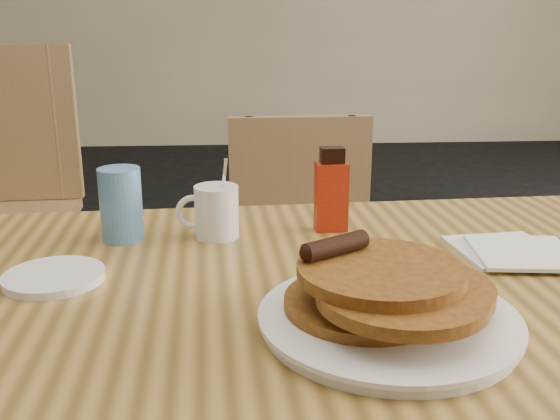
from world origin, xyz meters
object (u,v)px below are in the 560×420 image
at_px(pancake_plate, 388,304).
at_px(blue_tumbler, 121,204).
at_px(chair_main_far, 303,250).
at_px(coffee_mug, 215,211).
at_px(main_table, 338,307).
at_px(syrup_bottle, 331,192).

relative_size(pancake_plate, blue_tumbler, 2.54).
xyz_separation_m(chair_main_far, coffee_mug, (-0.21, -0.56, 0.28)).
bearing_deg(blue_tumbler, main_table, -30.25).
bearing_deg(chair_main_far, pancake_plate, -91.41).
bearing_deg(main_table, coffee_mug, 132.20).
bearing_deg(syrup_bottle, coffee_mug, -175.92).
bearing_deg(pancake_plate, blue_tumbler, 137.15).
height_order(pancake_plate, coffee_mug, coffee_mug).
height_order(main_table, blue_tumbler, blue_tumbler).
bearing_deg(syrup_bottle, chair_main_far, 86.54).
bearing_deg(coffee_mug, main_table, -39.27).
height_order(main_table, chair_main_far, chair_main_far).
relative_size(syrup_bottle, blue_tumbler, 1.20).
height_order(chair_main_far, coffee_mug, coffee_mug).
xyz_separation_m(coffee_mug, syrup_bottle, (0.20, 0.02, 0.02)).
distance_m(coffee_mug, blue_tumbler, 0.16).
height_order(main_table, coffee_mug, coffee_mug).
bearing_deg(syrup_bottle, main_table, -97.82).
xyz_separation_m(syrup_bottle, blue_tumbler, (-0.35, -0.03, -0.01)).
relative_size(chair_main_far, syrup_bottle, 5.86).
bearing_deg(coffee_mug, pancake_plate, -49.64).
relative_size(chair_main_far, blue_tumbler, 7.05).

